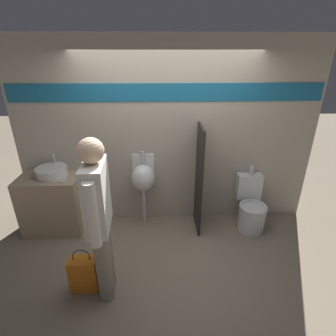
# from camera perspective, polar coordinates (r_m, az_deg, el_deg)

# --- Properties ---
(ground_plane) EXTENTS (16.00, 16.00, 0.00)m
(ground_plane) POSITION_cam_1_polar(r_m,az_deg,el_deg) (3.92, 0.09, -15.20)
(ground_plane) COLOR gray
(display_wall) EXTENTS (4.31, 0.07, 2.70)m
(display_wall) POSITION_cam_1_polar(r_m,az_deg,el_deg) (3.80, -0.22, 6.95)
(display_wall) COLOR #B2A893
(display_wall) RESTS_ON ground_plane
(sink_counter) EXTENTS (0.85, 0.51, 0.87)m
(sink_counter) POSITION_cam_1_polar(r_m,az_deg,el_deg) (4.23, -23.73, -7.16)
(sink_counter) COLOR tan
(sink_counter) RESTS_ON ground_plane
(sink_basin) EXTENTS (0.43, 0.43, 0.27)m
(sink_basin) POSITION_cam_1_polar(r_m,az_deg,el_deg) (4.03, -23.99, -0.72)
(sink_basin) COLOR silver
(sink_basin) RESTS_ON sink_counter
(cell_phone) EXTENTS (0.07, 0.14, 0.01)m
(cell_phone) POSITION_cam_1_polar(r_m,az_deg,el_deg) (3.85, -21.81, -2.44)
(cell_phone) COLOR #B7B7BC
(cell_phone) RESTS_ON sink_counter
(divider_near_counter) EXTENTS (0.03, 0.52, 1.58)m
(divider_near_counter) POSITION_cam_1_polar(r_m,az_deg,el_deg) (3.78, 6.73, -2.64)
(divider_near_counter) COLOR #28231E
(divider_near_counter) RESTS_ON ground_plane
(urinal_near_counter) EXTENTS (0.35, 0.33, 1.16)m
(urinal_near_counter) POSITION_cam_1_polar(r_m,az_deg,el_deg) (3.85, -5.44, -2.15)
(urinal_near_counter) COLOR silver
(urinal_near_counter) RESTS_ON ground_plane
(toilet) EXTENTS (0.41, 0.57, 0.93)m
(toilet) POSITION_cam_1_polar(r_m,az_deg,el_deg) (4.17, 17.58, -8.44)
(toilet) COLOR silver
(toilet) RESTS_ON ground_plane
(person_in_vest) EXTENTS (0.24, 0.63, 1.81)m
(person_in_vest) POSITION_cam_1_polar(r_m,az_deg,el_deg) (2.70, -14.76, -10.20)
(person_in_vest) COLOR gray
(person_in_vest) RESTS_ON ground_plane
(shopping_bag) EXTENTS (0.30, 0.17, 0.56)m
(shopping_bag) POSITION_cam_1_polar(r_m,az_deg,el_deg) (3.28, -17.79, -21.10)
(shopping_bag) COLOR orange
(shopping_bag) RESTS_ON ground_plane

